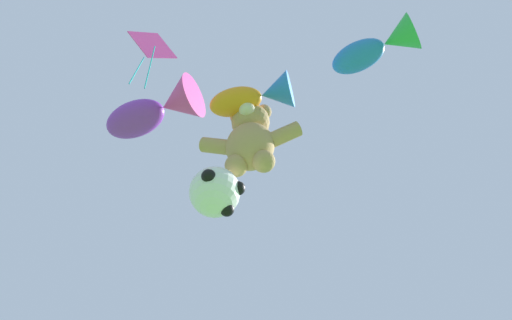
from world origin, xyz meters
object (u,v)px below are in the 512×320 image
(teddy_bear_kite, at_px, (250,138))
(fish_kite_violet, at_px, (157,110))
(fish_kite_cobalt, at_px, (378,47))
(fish_kite_tangerine, at_px, (256,97))
(diamond_kite, at_px, (152,48))
(soccer_ball_kite, at_px, (215,192))

(teddy_bear_kite, bearing_deg, fish_kite_violet, -172.11)
(teddy_bear_kite, relative_size, fish_kite_cobalt, 1.16)
(teddy_bear_kite, distance_m, fish_kite_tangerine, 0.99)
(fish_kite_tangerine, height_order, diamond_kite, diamond_kite)
(fish_kite_tangerine, distance_m, fish_kite_violet, 2.50)
(teddy_bear_kite, xyz_separation_m, fish_kite_cobalt, (2.97, -0.99, 1.12))
(fish_kite_violet, relative_size, diamond_kite, 0.78)
(fish_kite_tangerine, height_order, fish_kite_violet, fish_kite_violet)
(fish_kite_cobalt, bearing_deg, fish_kite_tangerine, 169.73)
(soccer_ball_kite, xyz_separation_m, fish_kite_violet, (-1.59, -0.19, 3.11))
(fish_kite_tangerine, bearing_deg, teddy_bear_kite, 114.11)
(fish_kite_violet, bearing_deg, teddy_bear_kite, 7.89)
(soccer_ball_kite, height_order, fish_kite_cobalt, fish_kite_cobalt)
(teddy_bear_kite, xyz_separation_m, soccer_ball_kite, (-0.62, -0.11, -1.74))
(soccer_ball_kite, xyz_separation_m, diamond_kite, (-2.09, -0.58, 6.00))
(teddy_bear_kite, relative_size, fish_kite_tangerine, 1.19)
(teddy_bear_kite, bearing_deg, fish_kite_tangerine, -65.89)
(fish_kite_cobalt, xyz_separation_m, fish_kite_tangerine, (-2.75, 0.50, -0.29))
(teddy_bear_kite, height_order, soccer_ball_kite, teddy_bear_kite)
(soccer_ball_kite, height_order, fish_kite_tangerine, fish_kite_tangerine)
(fish_kite_cobalt, distance_m, fish_kite_violet, 5.23)
(fish_kite_violet, height_order, diamond_kite, diamond_kite)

